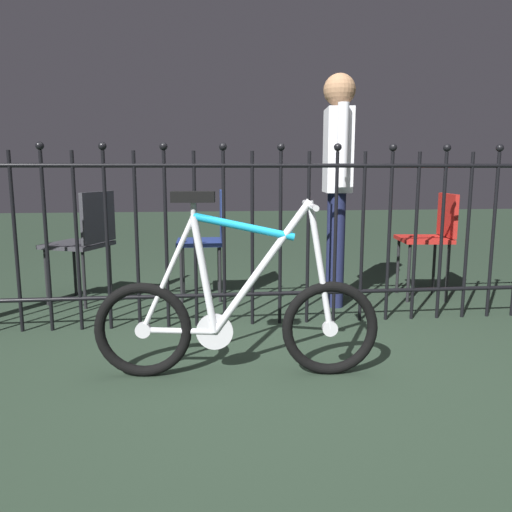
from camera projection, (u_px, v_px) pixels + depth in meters
The scene contains 7 objects.
ground_plane at pixel (285, 372), 2.52m from camera, with size 20.00×20.00×0.00m, color #243326.
iron_fence at pixel (253, 231), 3.21m from camera, with size 4.21×0.07×1.23m.
bicycle at pixel (236, 316), 2.44m from camera, with size 1.38×0.40×0.90m.
chair_red at pixel (433, 233), 3.92m from camera, with size 0.41×0.40×0.82m.
chair_charcoal at pixel (86, 236), 3.77m from camera, with size 0.54×0.54×0.84m.
chair_navy at pixel (210, 233), 3.92m from camera, with size 0.37×0.37×0.84m.
person_visitor at pixel (337, 170), 3.65m from camera, with size 0.23×0.47×1.67m.
Camera 1 is at (-0.40, -2.36, 1.00)m, focal length 35.46 mm.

